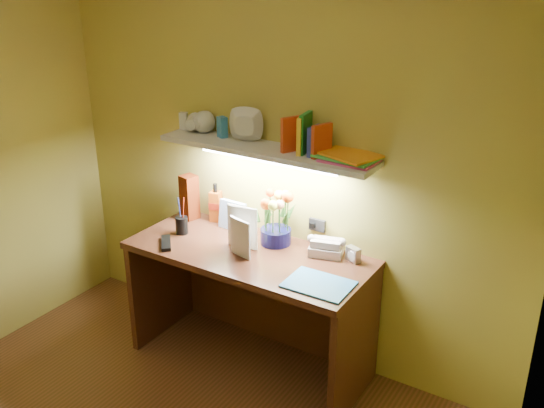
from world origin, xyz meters
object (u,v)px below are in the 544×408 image
(telephone, at_px, (327,246))
(desk_clock, at_px, (353,254))
(whisky_bottle, at_px, (216,202))
(desk, at_px, (249,309))
(flower_bouquet, at_px, (276,218))

(telephone, distance_m, desk_clock, 0.16)
(whisky_bottle, bearing_deg, desk_clock, -2.67)
(desk, xyz_separation_m, desk_clock, (0.55, 0.21, 0.42))
(telephone, distance_m, whisky_bottle, 0.81)
(flower_bouquet, distance_m, whisky_bottle, 0.49)
(telephone, bearing_deg, whisky_bottle, 160.79)
(flower_bouquet, bearing_deg, telephone, 4.72)
(desk, bearing_deg, flower_bouquet, 67.05)
(flower_bouquet, bearing_deg, desk_clock, 3.90)
(desk, bearing_deg, telephone, 27.15)
(desk, relative_size, whisky_bottle, 5.70)
(telephone, xyz_separation_m, desk_clock, (0.16, 0.01, -0.01))
(telephone, bearing_deg, desk, -168.41)
(desk, distance_m, telephone, 0.61)
(desk, xyz_separation_m, flower_bouquet, (0.07, 0.17, 0.53))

